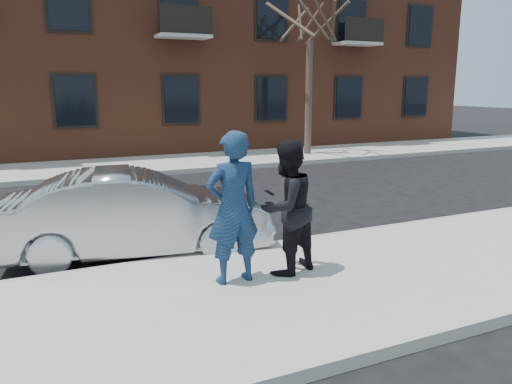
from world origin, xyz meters
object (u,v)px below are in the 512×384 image
man_hoodie (233,208)px  man_peacoat (287,208)px  street_tree (311,7)px  silver_sedan (138,213)px

man_hoodie → man_peacoat: man_hoodie is taller
street_tree → man_peacoat: street_tree is taller
silver_sedan → man_hoodie: (0.83, -2.04, 0.46)m
street_tree → man_peacoat: 13.42m
silver_sedan → man_peacoat: 2.64m
street_tree → man_peacoat: size_ratio=3.66×
silver_sedan → man_hoodie: bearing=-148.6°
silver_sedan → street_tree: bearing=-34.5°
man_peacoat → street_tree: bearing=-141.9°
man_hoodie → man_peacoat: 0.80m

